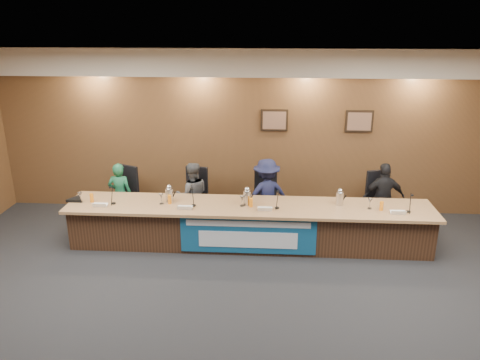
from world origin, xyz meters
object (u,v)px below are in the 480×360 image
(office_chair_c, at_px, (266,202))
(carafe_mid, at_px, (247,198))
(banner, at_px, (248,235))
(carafe_right, at_px, (340,199))
(office_chair_a, at_px, (122,199))
(office_chair_d, at_px, (381,205))
(panelist_c, at_px, (266,195))
(panelist_a, at_px, (120,195))
(speakerphone, at_px, (76,200))
(carafe_left, at_px, (169,195))
(office_chair_b, at_px, (194,201))
(panelist_d, at_px, (383,198))
(panelist_b, at_px, (192,195))
(dais_body, at_px, (249,226))

(office_chair_c, relative_size, carafe_mid, 1.94)
(banner, bearing_deg, carafe_right, 17.57)
(office_chair_a, relative_size, office_chair_d, 1.00)
(panelist_c, bearing_deg, panelist_a, -18.73)
(panelist_a, xyz_separation_m, panelist_c, (2.70, 0.00, 0.06))
(banner, xyz_separation_m, speakerphone, (-2.96, 0.37, 0.40))
(office_chair_a, relative_size, carafe_left, 2.01)
(office_chair_b, distance_m, office_chair_d, 3.44)
(carafe_right, bearing_deg, office_chair_a, 169.74)
(office_chair_a, bearing_deg, speakerphone, -99.20)
(office_chair_c, bearing_deg, panelist_d, -8.13)
(banner, bearing_deg, panelist_b, 134.71)
(office_chair_b, relative_size, office_chair_c, 1.00)
(carafe_left, height_order, speakerphone, carafe_left)
(carafe_mid, bearing_deg, panelist_b, 146.16)
(panelist_a, bearing_deg, speakerphone, 52.95)
(panelist_c, height_order, speakerphone, panelist_c)
(speakerphone, bearing_deg, carafe_right, 1.34)
(panelist_d, relative_size, carafe_right, 5.78)
(panelist_d, xyz_separation_m, office_chair_c, (-2.09, 0.10, -0.17))
(dais_body, distance_m, office_chair_c, 0.83)
(panelist_a, relative_size, speakerphone, 3.78)
(panelist_b, distance_m, office_chair_a, 1.36)
(banner, height_order, office_chair_c, banner)
(office_chair_a, bearing_deg, panelist_b, 20.05)
(carafe_mid, bearing_deg, panelist_c, 65.54)
(panelist_a, relative_size, panelist_d, 0.93)
(dais_body, relative_size, banner, 2.73)
(office_chair_a, relative_size, office_chair_c, 1.00)
(panelist_b, relative_size, office_chair_d, 2.60)
(banner, distance_m, panelist_b, 1.55)
(carafe_left, bearing_deg, panelist_a, 148.57)
(panelist_b, relative_size, speakerphone, 3.89)
(panelist_a, xyz_separation_m, office_chair_b, (1.35, 0.10, -0.12))
(panelist_a, height_order, office_chair_c, panelist_a)
(banner, distance_m, office_chair_a, 2.70)
(office_chair_b, bearing_deg, panelist_c, 7.06)
(panelist_a, xyz_separation_m, office_chair_c, (2.70, 0.10, -0.12))
(banner, distance_m, carafe_right, 1.65)
(carafe_mid, bearing_deg, office_chair_a, 161.56)
(office_chair_a, distance_m, office_chair_d, 4.79)
(panelist_b, xyz_separation_m, office_chair_a, (-1.35, 0.10, -0.14))
(panelist_d, bearing_deg, dais_body, 10.07)
(banner, relative_size, office_chair_c, 4.58)
(panelist_b, height_order, office_chair_b, panelist_b)
(office_chair_a, bearing_deg, carafe_left, -10.87)
(panelist_c, height_order, carafe_mid, panelist_c)
(office_chair_a, height_order, carafe_right, carafe_right)
(office_chair_d, height_order, speakerphone, speakerphone)
(carafe_mid, distance_m, speakerphone, 2.93)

